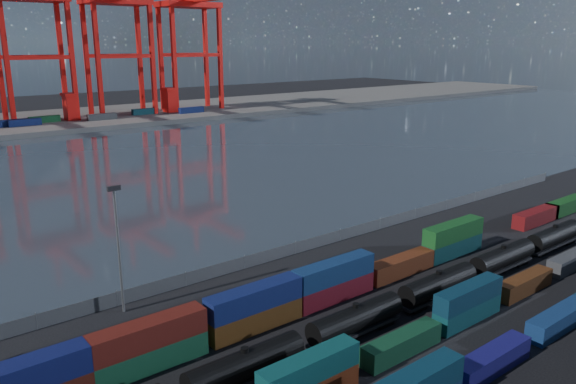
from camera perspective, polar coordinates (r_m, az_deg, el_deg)
ground at (r=74.20m, az=14.92°, el=-12.24°), size 700.00×700.00×0.00m
harbor_water at (r=156.68m, az=-17.34°, el=2.02°), size 700.00×700.00×0.00m
far_quay at (r=256.08m, az=-26.10°, el=6.22°), size 700.00×70.00×2.00m
container_row_south at (r=65.51m, az=20.86°, el=-14.70°), size 139.69×2.31×4.93m
container_row_mid at (r=69.46m, az=15.10°, el=-12.63°), size 140.76×2.25×4.80m
container_row_north at (r=70.34m, az=-0.76°, el=-11.10°), size 141.31×2.56×5.46m
tanker_string at (r=62.62m, az=1.70°, el=-14.93°), size 122.05×2.91×4.17m
waterfront_fence at (r=91.44m, az=0.78°, el=-5.71°), size 160.12×0.12×2.20m
yard_light_mast at (r=72.68m, az=-16.86°, el=-4.98°), size 1.60×0.40×16.60m
straddle_carriers at (r=245.06m, az=-26.32°, el=7.48°), size 140.00×7.00×11.10m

